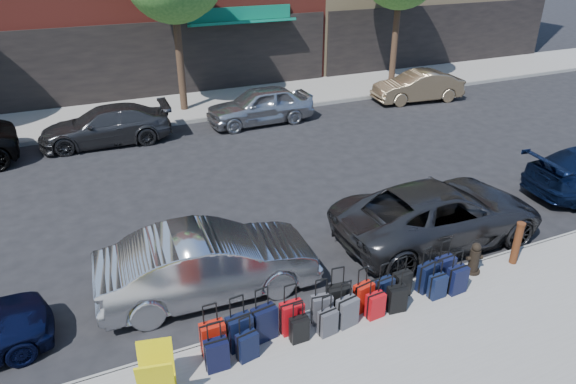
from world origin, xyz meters
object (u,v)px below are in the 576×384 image
car_far_2 (260,105)px  car_far_3 (418,86)px  display_rack (157,377)px  bollard (517,243)px  suitcase_front_5 (338,301)px  car_near_2 (439,213)px  fire_hydrant (474,259)px  car_near_1 (209,263)px  car_far_1 (106,126)px

car_far_2 → car_far_3: car_far_2 is taller
car_far_3 → display_rack: bearing=-41.9°
bollard → suitcase_front_5: bearing=179.1°
bollard → car_near_2: (-0.76, 1.71, 0.05)m
car_near_2 → car_far_2: bearing=5.1°
car_near_2 → car_far_2: car_near_2 is taller
display_rack → car_far_2: bearing=74.3°
fire_hydrant → car_far_2: 11.65m
bollard → car_far_2: size_ratio=0.24×
suitcase_front_5 → car_near_1: size_ratio=0.23×
fire_hydrant → display_rack: display_rack is taller
car_far_1 → car_far_2: 5.87m
bollard → display_rack: bearing=-176.0°
fire_hydrant → car_far_2: (-0.39, 11.65, 0.24)m
bollard → display_rack: 8.05m
car_near_1 → display_rack: bearing=151.1°
suitcase_front_5 → car_far_2: car_far_2 is taller
car_far_1 → car_far_3: car_far_3 is taller
suitcase_front_5 → car_far_1: (-2.88, 11.85, 0.18)m
suitcase_front_5 → bollard: bearing=5.3°
car_near_2 → car_far_3: (6.90, 9.98, -0.06)m
suitcase_front_5 → display_rack: bearing=-163.6°
bollard → car_near_1: bearing=163.3°
car_far_2 → bollard: bearing=6.6°
car_near_2 → car_far_3: size_ratio=1.29×
suitcase_front_5 → car_far_2: size_ratio=0.25×
fire_hydrant → bollard: bollard is taller
fire_hydrant → suitcase_front_5: bearing=-167.0°
bollard → car_far_2: 11.83m
car_near_2 → car_far_3: car_near_2 is taller
fire_hydrant → car_far_3: bearing=70.6°
car_far_3 → car_far_2: bearing=-83.2°
fire_hydrant → car_near_1: car_near_1 is taller
car_near_2 → car_far_1: car_near_2 is taller
display_rack → car_far_1: size_ratio=0.21×
suitcase_front_5 → car_far_1: 12.19m
display_rack → car_far_2: size_ratio=0.23×
suitcase_front_5 → car_near_1: (-1.99, 1.87, 0.26)m
suitcase_front_5 → car_far_2: bearing=81.9°
bollard → car_near_1: size_ratio=0.23×
fire_hydrant → car_far_2: car_far_2 is taller
car_near_1 → car_far_1: car_near_1 is taller
suitcase_front_5 → car_near_2: car_near_2 is taller
bollard → car_far_1: 14.00m
car_far_3 → car_far_1: bearing=-83.7°
fire_hydrant → car_far_3: 13.66m
car_far_2 → car_far_3: (7.62, -0.06, -0.06)m
car_near_1 → bollard: bearing=-103.5°
car_near_2 → car_far_1: size_ratio=1.15×
car_near_1 → car_far_1: size_ratio=0.98×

